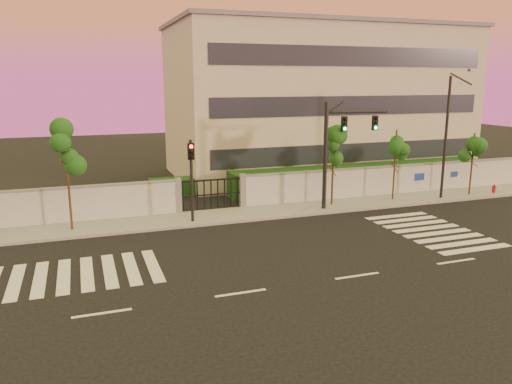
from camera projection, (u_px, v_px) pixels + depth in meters
ground at (357, 276)px, 20.36m from camera, size 120.00×120.00×0.00m
sidewalk at (266, 212)px, 30.00m from camera, size 60.00×3.00×0.15m
perimeter_wall at (259, 191)px, 31.19m from camera, size 60.00×0.36×2.20m
hedge_row at (260, 185)px, 34.11m from camera, size 41.00×4.25×1.80m
institutional_building at (318, 100)px, 42.17m from camera, size 24.40×12.40×12.25m
road_markings at (286, 251)px, 23.30m from camera, size 57.00×7.62×0.02m
street_tree_c at (66, 151)px, 25.36m from camera, size 1.55×1.23×5.88m
street_tree_d at (334, 151)px, 30.81m from camera, size 1.59×1.27×4.81m
street_tree_e at (396, 149)px, 32.19m from camera, size 1.45×1.15×4.71m
street_tree_f at (473, 150)px, 33.73m from camera, size 1.46×1.16×4.34m
traffic_signal_main at (338, 142)px, 29.91m from camera, size 4.18×0.51×6.60m
traffic_signal_secondary at (191, 171)px, 27.14m from camera, size 0.36×0.35×4.69m
streetlight_east at (448, 131)px, 32.20m from camera, size 0.51×2.04×8.48m
fire_hydrant at (494, 190)px, 34.76m from camera, size 0.28×0.27×0.72m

